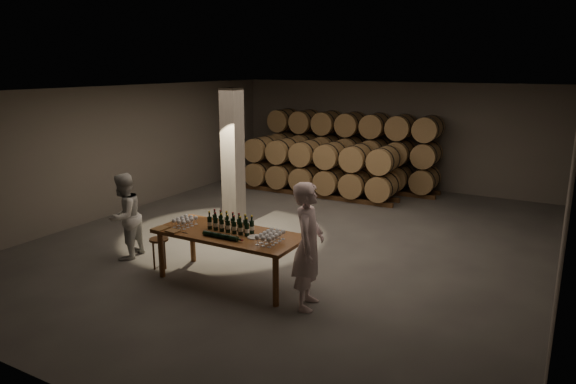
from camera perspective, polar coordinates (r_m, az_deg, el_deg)
The scene contains 15 objects.
room at distance 11.85m, azimuth -6.15°, elevation 3.71°, with size 12.00×12.00×12.00m.
tasting_table at distance 8.91m, azimuth -6.55°, elevation -5.10°, with size 2.60×1.10×0.90m.
barrel_stack_back at distance 15.87m, azimuth 6.92°, elevation 4.80°, with size 5.48×0.95×2.31m.
barrel_stack_front at distance 14.83m, azimuth 3.42°, elevation 2.78°, with size 4.70×0.95×1.57m.
bottle_cluster at distance 8.89m, azimuth -6.41°, elevation -3.65°, with size 0.86×0.23×0.32m.
lying_bottles at distance 8.57m, azimuth -7.46°, elevation -4.87°, with size 0.79×0.09×0.09m.
glass_cluster_left at distance 9.31m, azimuth -11.38°, elevation -3.03°, with size 0.30×0.41×0.16m.
glass_cluster_right at distance 8.31m, azimuth -1.98°, elevation -4.78°, with size 0.30×0.52×0.17m.
plate at distance 8.57m, azimuth -3.70°, elevation -5.02°, with size 0.25×0.25×0.01m, color silver.
notebook_near at distance 9.05m, azimuth -12.65°, elevation -4.25°, with size 0.23×0.18×0.03m, color brown.
notebook_corner at distance 9.25m, azimuth -14.01°, elevation -3.95°, with size 0.22×0.28×0.02m, color brown.
pen at distance 8.95m, azimuth -11.41°, elevation -4.46°, with size 0.01×0.01×0.13m, color black.
stool at distance 9.82m, azimuth -14.13°, elevation -5.62°, with size 0.35×0.35×0.58m.
person_man at distance 7.88m, azimuth 2.27°, elevation -6.00°, with size 0.73×0.48×2.00m, color white.
person_woman at distance 10.42m, azimuth -17.71°, elevation -2.59°, with size 0.82×0.64×1.69m, color silver.
Camera 1 is at (4.96, -9.31, 3.69)m, focal length 32.00 mm.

